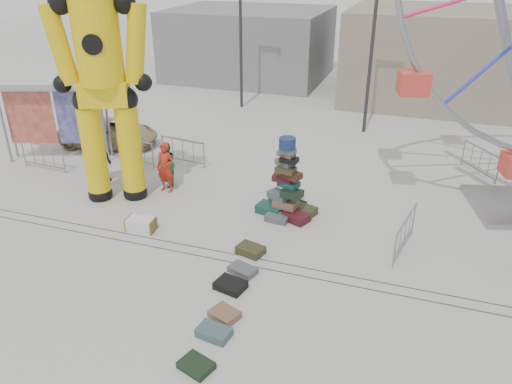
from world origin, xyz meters
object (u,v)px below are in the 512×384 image
(steamer_trunk, at_px, (141,224))
(parked_suv, at_px, (109,133))
(banner_scaffold, at_px, (53,106))
(barricade_dummy_a, at_px, (43,157))
(barricade_wheel_back, at_px, (480,161))
(lamp_post_left, at_px, (242,22))
(suitcase_tower, at_px, (286,194))
(barricade_wheel_front, at_px, (405,234))
(barricade_dummy_b, at_px, (136,151))
(pedestrian_black, at_px, (102,160))
(barricade_dummy_c, at_px, (183,151))
(crash_test_dummy, at_px, (102,76))
(pedestrian_red, at_px, (165,167))
(lamp_post_right, at_px, (375,35))
(pedestrian_green, at_px, (166,165))

(steamer_trunk, height_order, parked_suv, parked_suv)
(banner_scaffold, distance_m, parked_suv, 2.81)
(barricade_dummy_a, height_order, barricade_wheel_back, same)
(lamp_post_left, bearing_deg, banner_scaffold, -115.37)
(suitcase_tower, xyz_separation_m, parked_suv, (-9.16, 3.62, -0.16))
(suitcase_tower, xyz_separation_m, barricade_wheel_front, (3.84, -1.03, -0.20))
(barricade_dummy_b, relative_size, barricade_wheel_front, 1.00)
(barricade_wheel_front, xyz_separation_m, pedestrian_black, (-11.01, 1.30, 0.31))
(barricade_dummy_c, bearing_deg, crash_test_dummy, -95.87)
(suitcase_tower, height_order, barricade_wheel_back, suitcase_tower)
(suitcase_tower, xyz_separation_m, pedestrian_black, (-7.17, 0.27, 0.11))
(barricade_dummy_c, relative_size, pedestrian_red, 1.09)
(lamp_post_left, bearing_deg, suitcase_tower, -63.31)
(suitcase_tower, relative_size, parked_suv, 0.64)
(lamp_post_right, relative_size, barricade_wheel_back, 4.00)
(barricade_wheel_front, distance_m, pedestrian_black, 11.09)
(barricade_dummy_b, distance_m, pedestrian_green, 2.71)
(barricade_dummy_b, bearing_deg, barricade_dummy_c, 33.66)
(barricade_dummy_b, bearing_deg, lamp_post_right, 56.97)
(steamer_trunk, distance_m, pedestrian_red, 2.94)
(barricade_wheel_back, height_order, pedestrian_green, pedestrian_green)
(lamp_post_right, distance_m, banner_scaffold, 13.97)
(suitcase_tower, xyz_separation_m, banner_scaffold, (-10.15, 1.60, 1.53))
(lamp_post_left, xyz_separation_m, banner_scaffold, (-4.53, -9.56, -2.20))
(suitcase_tower, bearing_deg, lamp_post_left, 131.67)
(crash_test_dummy, relative_size, pedestrian_black, 4.75)
(lamp_post_left, relative_size, pedestrian_red, 4.34)
(lamp_post_left, height_order, barricade_dummy_b, lamp_post_left)
(steamer_trunk, xyz_separation_m, parked_suv, (-5.17, 6.11, 0.38))
(pedestrian_green, bearing_deg, suitcase_tower, 48.03)
(suitcase_tower, distance_m, pedestrian_green, 4.78)
(crash_test_dummy, xyz_separation_m, parked_suv, (-3.20, 4.35, -3.72))
(banner_scaffold, distance_m, barricade_dummy_b, 3.67)
(pedestrian_black, bearing_deg, parked_suv, -38.49)
(suitcase_tower, distance_m, pedestrian_black, 7.18)
(crash_test_dummy, height_order, steamer_trunk, crash_test_dummy)
(lamp_post_left, bearing_deg, crash_test_dummy, -91.64)
(barricade_wheel_back, height_order, parked_suv, parked_suv)
(barricade_wheel_back, bearing_deg, parked_suv, -117.65)
(barricade_dummy_a, xyz_separation_m, pedestrian_green, (5.35, 0.22, 0.29))
(barricade_wheel_back, bearing_deg, banner_scaffold, -111.23)
(lamp_post_left, relative_size, pedestrian_green, 4.77)
(lamp_post_left, height_order, barricade_dummy_a, lamp_post_left)
(barricade_dummy_a, bearing_deg, pedestrian_black, -0.53)
(steamer_trunk, height_order, pedestrian_red, pedestrian_red)
(lamp_post_left, distance_m, parked_suv, 9.20)
(crash_test_dummy, xyz_separation_m, pedestrian_red, (1.40, 1.03, -3.38))
(barricade_dummy_b, relative_size, pedestrian_red, 1.09)
(barricade_dummy_a, xyz_separation_m, barricade_wheel_front, (13.92, -1.49, 0.00))
(crash_test_dummy, xyz_separation_m, pedestrian_black, (-1.22, 1.00, -3.45))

